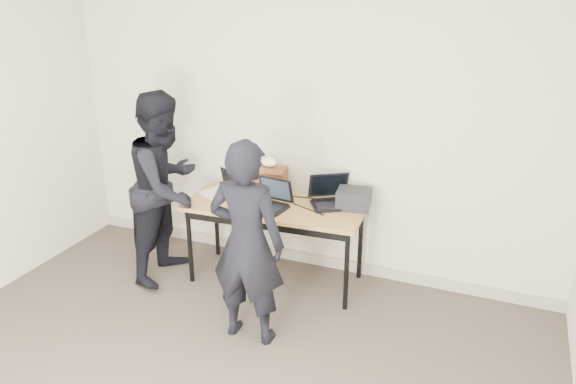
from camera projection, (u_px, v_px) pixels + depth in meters
The scene contains 13 objects.
room at pixel (151, 223), 2.86m from camera, with size 4.60×4.60×2.80m.
desk at pixel (275, 211), 4.73m from camera, with size 1.54×0.74×0.72m.
laptop_beige at pixel (222, 190), 4.90m from camera, with size 0.37×0.37×0.23m.
laptop_center at pixel (271, 201), 4.65m from camera, with size 0.34×0.33×0.24m.
laptop_right at pixel (331, 198), 4.70m from camera, with size 0.46×0.45×0.25m.
leather_satchel at pixel (266, 179), 4.92m from camera, with size 0.38×0.22×0.25m.
tissue at pixel (269, 162), 4.86m from camera, with size 0.13×0.10×0.08m, color white.
equipment_box at pixel (354, 199), 4.63m from camera, with size 0.27×0.23×0.16m, color black.
power_brick at pixel (242, 206), 4.64m from camera, with size 0.08×0.05×0.03m, color black.
cables at pixel (283, 206), 4.68m from camera, with size 0.80×0.45×0.01m.
person_typist at pixel (247, 243), 3.94m from camera, with size 0.56×0.37×1.53m, color black.
person_observer at pixel (167, 187), 4.80m from camera, with size 0.81×0.63×1.66m, color black.
baseboard at pixel (304, 257), 5.26m from camera, with size 4.50×0.03×0.10m, color #A09585.
Camera 1 is at (1.63, -2.14, 2.55)m, focal length 35.00 mm.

